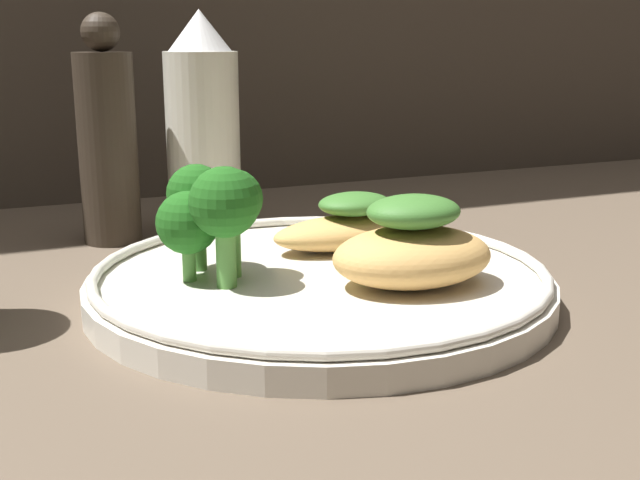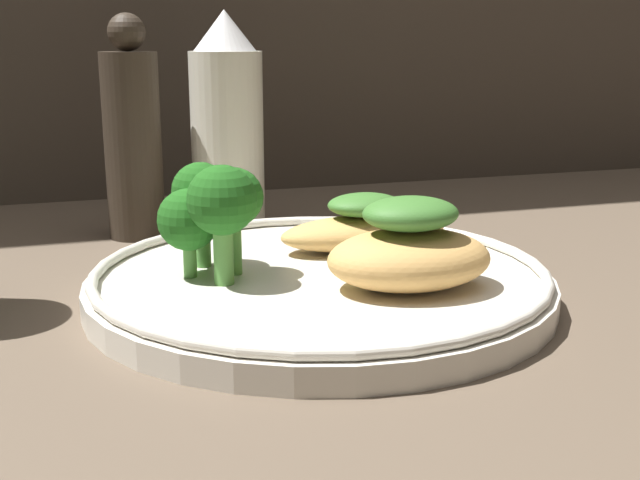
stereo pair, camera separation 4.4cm
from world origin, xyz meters
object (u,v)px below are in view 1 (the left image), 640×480
object	(u,v)px
plate	(320,282)
broccoli_bunch	(210,206)
sauce_bottle	(203,129)
pepper_grinder	(107,140)

from	to	relation	value
plate	broccoli_bunch	xyz separation A→B (cm)	(-5.64, 1.79, 4.42)
broccoli_bunch	sauce_bottle	world-z (taller)	sauce_bottle
broccoli_bunch	sauce_bottle	bearing A→B (deg)	75.39
plate	broccoli_bunch	size ratio (longest dim) A/B	3.78
broccoli_bunch	plate	bearing A→B (deg)	-17.60
broccoli_bunch	sauce_bottle	size ratio (longest dim) A/B	0.42
broccoli_bunch	sauce_bottle	distance (cm)	16.88
sauce_bottle	pepper_grinder	bearing A→B (deg)	-180.00
plate	broccoli_bunch	distance (cm)	7.39
sauce_bottle	plate	bearing A→B (deg)	-85.48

